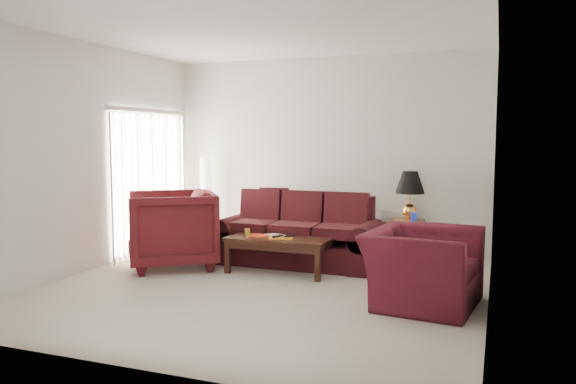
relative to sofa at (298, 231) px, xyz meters
The scene contains 19 objects.
floor 1.38m from the sofa, 88.84° to the right, with size 5.00×5.00×0.00m, color beige.
blinds 2.47m from the sofa, behind, with size 0.10×2.00×2.16m, color silver.
sofa is the anchor object (origin of this frame).
throw_pillow 1.12m from the sofa, 129.75° to the left, with size 0.45×0.13×0.45m, color black.
end_table 1.60m from the sofa, 32.58° to the left, with size 0.52×0.52×0.57m, color #53301C, non-canonical shape.
table_lamp 1.72m from the sofa, 32.83° to the left, with size 0.42×0.42×0.71m, color #E49947, non-canonical shape.
clock 1.30m from the sofa, 32.15° to the left, with size 0.15×0.05×0.15m, color silver.
blue_canister 1.63m from the sofa, 23.27° to the left, with size 0.09×0.09×0.15m, color #1C30B6.
picture_frame 1.58m from the sofa, 43.59° to the left, with size 0.12×0.02×0.15m, color white.
floor_lamp 2.14m from the sofa, 154.81° to the left, with size 0.24×0.24×1.45m, color silver, non-canonical shape.
armchair_left 1.72m from the sofa, 153.48° to the right, with size 1.12×1.15×1.05m, color #440F13.
armchair_right 2.29m from the sofa, 35.26° to the right, with size 1.22×1.06×0.79m, color #3E0E17.
coffee_table 0.60m from the sofa, 95.94° to the right, with size 1.34×0.67×0.47m, color black, non-canonical shape.
magazine_red 0.68m from the sofa, 119.45° to the right, with size 0.26×0.20×0.02m, color red.
magazine_white 0.50m from the sofa, 105.93° to the right, with size 0.27×0.20×0.02m, color beige.
magazine_orange 0.64m from the sofa, 90.04° to the right, with size 0.30×0.23×0.02m, color orange.
remote_a 0.64m from the sofa, 93.84° to the right, with size 0.05×0.18×0.02m, color black.
remote_b 0.57m from the sofa, 80.25° to the right, with size 0.05×0.15×0.02m, color black.
yellow_glass 0.84m from the sofa, 120.89° to the right, with size 0.07×0.07×0.12m, color gold.
Camera 1 is at (2.56, -5.94, 1.75)m, focal length 35.00 mm.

